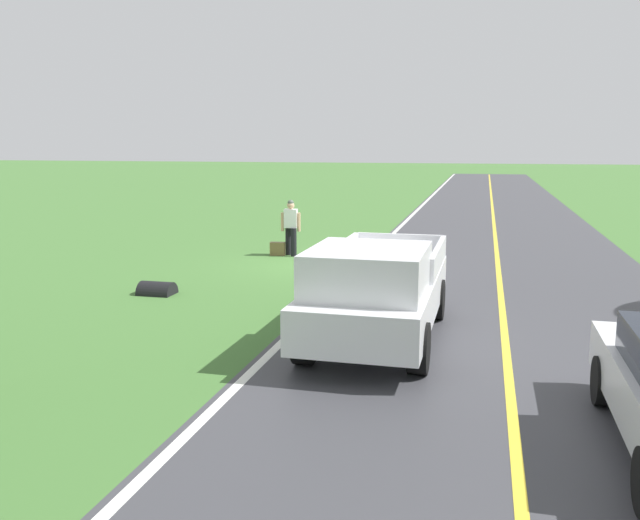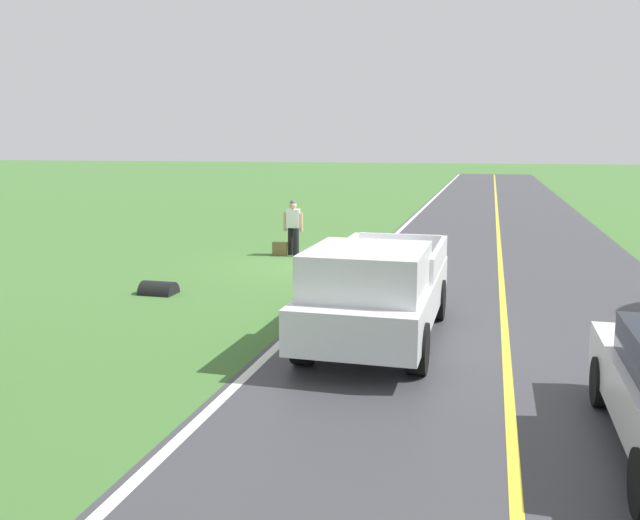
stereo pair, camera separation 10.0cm
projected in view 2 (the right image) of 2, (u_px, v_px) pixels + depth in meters
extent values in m
plane|color=#427033|center=(325.00, 264.00, 19.27)|extent=(200.00, 200.00, 0.00)
cube|color=#3D3D42|center=(501.00, 272.00, 18.07)|extent=(8.04, 120.00, 0.00)
cube|color=silver|center=(362.00, 266.00, 19.00)|extent=(0.16, 117.60, 0.00)
cube|color=gold|center=(501.00, 272.00, 18.07)|extent=(0.14, 117.60, 0.00)
cylinder|color=black|center=(296.00, 242.00, 20.58)|extent=(0.18, 0.18, 0.88)
cylinder|color=black|center=(291.00, 241.00, 20.85)|extent=(0.18, 0.18, 0.88)
cube|color=white|center=(293.00, 218.00, 20.59)|extent=(0.42, 0.29, 0.58)
sphere|color=tan|center=(293.00, 205.00, 20.52)|extent=(0.23, 0.23, 0.23)
sphere|color=#4C564C|center=(293.00, 203.00, 20.51)|extent=(0.20, 0.20, 0.20)
cube|color=#234C2D|center=(295.00, 217.00, 20.78)|extent=(0.34, 0.23, 0.44)
cylinder|color=tan|center=(301.00, 222.00, 20.55)|extent=(0.10, 0.10, 0.58)
cylinder|color=tan|center=(285.00, 222.00, 20.63)|extent=(0.10, 0.10, 0.58)
cube|color=brown|center=(280.00, 249.00, 20.78)|extent=(0.48, 0.24, 0.42)
cube|color=silver|center=(379.00, 297.00, 11.91)|extent=(2.05, 5.42, 0.70)
cube|color=silver|center=(367.00, 270.00, 10.65)|extent=(1.86, 2.18, 0.72)
cube|color=black|center=(367.00, 266.00, 10.64)|extent=(1.69, 1.31, 0.43)
cube|color=silver|center=(438.00, 258.00, 12.60)|extent=(0.13, 3.02, 0.45)
cube|color=silver|center=(342.00, 254.00, 13.07)|extent=(0.13, 3.02, 0.45)
cube|color=silver|center=(400.00, 244.00, 14.28)|extent=(1.84, 0.12, 0.45)
cylinder|color=black|center=(418.00, 348.00, 10.08)|extent=(0.31, 0.80, 0.80)
cylinder|color=black|center=(304.00, 339.00, 10.53)|extent=(0.31, 0.80, 0.80)
cylinder|color=black|center=(437.00, 300.00, 13.22)|extent=(0.31, 0.80, 0.80)
cylinder|color=black|center=(349.00, 294.00, 13.67)|extent=(0.31, 0.80, 0.80)
cylinder|color=black|center=(602.00, 382.00, 8.86)|extent=(0.24, 0.66, 0.66)
cylinder|color=black|center=(159.00, 294.00, 15.50)|extent=(0.80, 0.60, 0.60)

